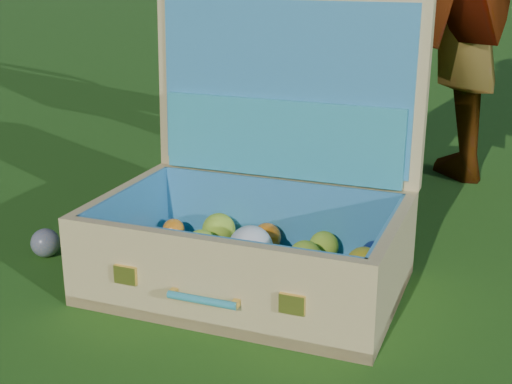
{
  "coord_description": "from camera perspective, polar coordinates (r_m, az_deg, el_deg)",
  "views": [
    {
      "loc": [
        0.2,
        -1.45,
        0.72
      ],
      "look_at": [
        -0.1,
        0.1,
        0.2
      ],
      "focal_mm": 50.0,
      "sensor_mm": 36.0,
      "label": 1
    }
  ],
  "objects": [
    {
      "name": "ground",
      "position": [
        1.63,
        2.93,
        -8.09
      ],
      "size": [
        60.0,
        60.0,
        0.0
      ],
      "primitive_type": "plane",
      "color": "#215114",
      "rests_on": "ground"
    },
    {
      "name": "stray_ball",
      "position": [
        1.89,
        -16.5,
        -3.92
      ],
      "size": [
        0.07,
        0.07,
        0.07
      ],
      "primitive_type": "sphere",
      "color": "#385793",
      "rests_on": "ground"
    },
    {
      "name": "suitcase",
      "position": [
        1.65,
        0.62,
        -0.81
      ],
      "size": [
        0.76,
        0.62,
        0.66
      ],
      "rotation": [
        0.0,
        0.0,
        -0.17
      ],
      "color": "#D7B773",
      "rests_on": "ground"
    }
  ]
}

